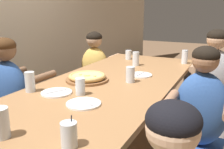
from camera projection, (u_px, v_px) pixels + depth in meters
dining_table at (112, 90)px, 2.03m from camera, size 2.34×0.96×0.80m
pizza_board_main at (87, 77)px, 2.00m from camera, size 0.34×0.34×0.05m
empty_plate_a at (57, 93)px, 1.70m from camera, size 0.21×0.21×0.02m
empty_plate_b at (140, 75)px, 2.16m from camera, size 0.20×0.20×0.02m
empty_plate_c at (84, 104)px, 1.50m from camera, size 0.21×0.21×0.02m
cocktail_glass_blue at (69, 136)px, 1.03m from camera, size 0.07×0.07×0.14m
drinking_glass_a at (80, 88)px, 1.67m from camera, size 0.07×0.07×0.12m
drinking_glass_b at (185, 57)px, 2.63m from camera, size 0.06×0.06×0.14m
drinking_glass_c at (128, 55)px, 2.86m from camera, size 0.07×0.07×0.10m
drinking_glass_d at (30, 83)px, 1.73m from camera, size 0.07×0.07×0.14m
drinking_glass_e at (136, 60)px, 2.53m from camera, size 0.07×0.07×0.14m
drinking_glass_f at (130, 75)px, 1.96m from camera, size 0.07×0.07×0.12m
drinking_glass_g at (0, 123)px, 1.10m from camera, size 0.08×0.08×0.14m
diner_near_center at (198, 133)px, 1.76m from camera, size 0.51×0.40×1.13m
diner_near_right at (212, 90)px, 2.61m from camera, size 0.51×0.40×1.17m
diner_far_midleft at (12, 116)px, 2.02m from camera, size 0.51×0.40×1.15m
diner_far_right at (95, 78)px, 3.20m from camera, size 0.51×0.40×1.09m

